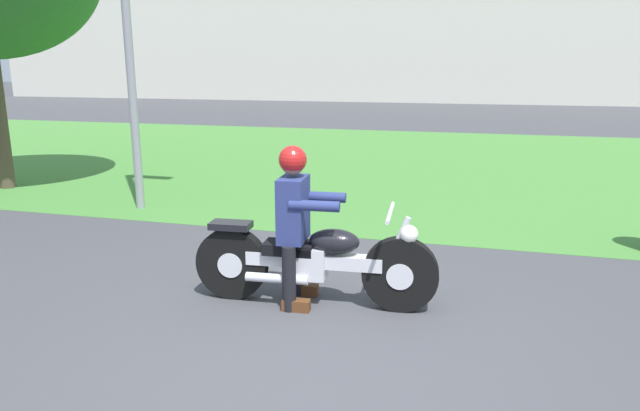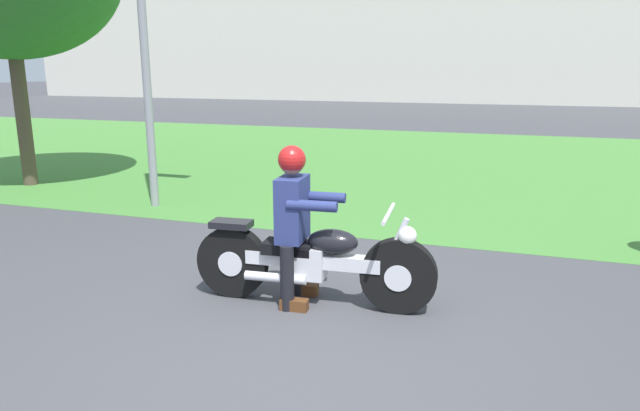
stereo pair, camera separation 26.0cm
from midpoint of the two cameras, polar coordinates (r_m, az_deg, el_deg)
ground at (r=4.24m, az=-4.45°, el=-15.40°), size 120.00×120.00×0.00m
grass_verge at (r=12.83m, az=9.57°, el=4.27°), size 60.00×12.00×0.01m
motorcycle_lead at (r=5.05m, az=-2.02°, el=-5.55°), size 2.16×0.66×0.88m
rider_lead at (r=4.97m, az=-3.95°, el=-0.77°), size 0.57×0.49×1.41m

